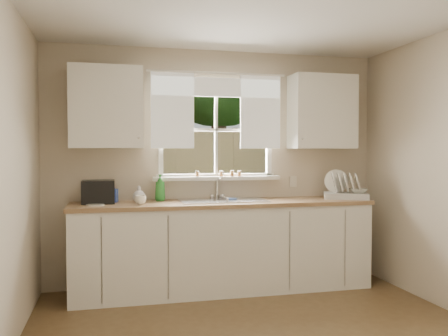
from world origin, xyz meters
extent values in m
cube|color=beige|center=(0.00, 2.00, 0.57)|extent=(3.60, 0.02, 1.15)
cube|color=beige|center=(0.00, 2.00, 2.33)|extent=(3.60, 0.02, 0.35)
cube|color=beige|center=(-1.20, 2.00, 1.65)|extent=(1.20, 0.02, 1.00)
cube|color=beige|center=(1.20, 2.00, 1.65)|extent=(1.20, 0.02, 1.00)
cube|color=white|center=(0.00, 2.02, 1.15)|extent=(1.30, 0.06, 0.05)
cube|color=white|center=(0.00, 2.02, 2.15)|extent=(1.30, 0.06, 0.05)
cube|color=white|center=(-0.60, 2.02, 1.65)|extent=(0.05, 0.06, 1.05)
cube|color=white|center=(0.60, 2.02, 1.65)|extent=(0.05, 0.06, 1.05)
cube|color=white|center=(0.00, 2.02, 1.65)|extent=(0.03, 0.04, 1.00)
cube|color=white|center=(0.00, 2.02, 1.65)|extent=(1.20, 0.04, 0.03)
cube|color=white|center=(0.00, 1.96, 1.13)|extent=(1.38, 0.14, 0.04)
cylinder|color=white|center=(0.00, 1.94, 2.25)|extent=(1.50, 0.02, 0.02)
cube|color=silver|center=(-0.48, 1.95, 1.85)|extent=(0.45, 0.02, 0.80)
cube|color=silver|center=(0.48, 1.95, 1.85)|extent=(0.45, 0.02, 0.80)
cube|color=silver|center=(0.00, 1.95, 2.10)|extent=(1.40, 0.02, 0.20)
cube|color=white|center=(0.00, 1.68, 0.43)|extent=(3.00, 0.62, 0.87)
cube|color=#94704A|center=(0.00, 1.68, 0.89)|extent=(3.04, 0.65, 0.04)
cube|color=white|center=(-1.15, 1.82, 1.85)|extent=(0.70, 0.33, 0.80)
cube|color=white|center=(1.15, 1.82, 1.85)|extent=(0.70, 0.33, 0.80)
cube|color=beige|center=(0.88, 1.99, 1.08)|extent=(0.08, 0.01, 0.12)
cylinder|color=brown|center=(-0.22, 1.94, 1.18)|extent=(0.04, 0.04, 0.06)
cylinder|color=brown|center=(0.24, 1.94, 1.18)|extent=(0.04, 0.04, 0.06)
cylinder|color=brown|center=(0.16, 1.94, 1.18)|extent=(0.04, 0.04, 0.06)
cylinder|color=brown|center=(0.04, 1.94, 1.18)|extent=(0.04, 0.04, 0.06)
cube|color=#335421|center=(0.00, 7.00, -0.02)|extent=(20.00, 10.00, 0.02)
cube|color=#9C8256|center=(0.00, 5.00, 0.90)|extent=(8.00, 0.10, 1.80)
cube|color=maroon|center=(-1.20, 8.50, 1.10)|extent=(3.00, 3.00, 2.20)
cube|color=black|center=(-1.20, 8.50, 2.35)|extent=(3.20, 3.20, 0.30)
cylinder|color=#423021|center=(1.40, 8.00, 1.60)|extent=(0.36, 0.36, 3.20)
sphere|color=#214716|center=(1.40, 8.00, 4.00)|extent=(4.00, 4.00, 4.00)
sphere|color=#214716|center=(0.30, 9.50, 4.50)|extent=(3.20, 3.20, 3.20)
cube|color=#B7B7BC|center=(0.00, 1.71, 0.83)|extent=(0.84, 0.46, 0.18)
cube|color=#B7B7BC|center=(0.00, 1.71, 0.92)|extent=(0.88, 0.50, 0.01)
cube|color=#B7B7BC|center=(0.00, 1.71, 0.89)|extent=(0.02, 0.41, 0.14)
cylinder|color=silver|center=(0.00, 1.96, 1.02)|extent=(0.03, 0.03, 0.22)
cylinder|color=silver|center=(0.00, 1.88, 1.13)|extent=(0.02, 0.18, 0.02)
sphere|color=silver|center=(-0.06, 1.96, 0.94)|extent=(0.05, 0.05, 0.05)
sphere|color=silver|center=(0.06, 1.96, 0.94)|extent=(0.05, 0.05, 0.05)
cube|color=silver|center=(1.35, 1.65, 0.94)|extent=(0.56, 0.50, 0.06)
cylinder|color=white|center=(1.30, 1.77, 1.09)|extent=(0.27, 0.17, 0.25)
cylinder|color=white|center=(1.24, 1.70, 1.08)|extent=(0.15, 0.23, 0.22)
cylinder|color=white|center=(1.30, 1.68, 1.08)|extent=(0.15, 0.23, 0.22)
cylinder|color=white|center=(1.35, 1.65, 1.08)|extent=(0.15, 0.23, 0.22)
cylinder|color=white|center=(1.41, 1.63, 1.08)|extent=(0.15, 0.23, 0.22)
cylinder|color=white|center=(1.46, 1.60, 1.08)|extent=(0.15, 0.23, 0.22)
imported|color=silver|center=(1.48, 1.61, 0.99)|extent=(0.25, 0.25, 0.05)
imported|color=#2B842E|center=(-0.62, 1.87, 1.05)|extent=(0.13, 0.13, 0.27)
imported|color=blue|center=(-1.09, 1.84, 1.01)|extent=(0.11, 0.11, 0.20)
imported|color=beige|center=(-0.84, 1.81, 0.99)|extent=(0.17, 0.17, 0.16)
cylinder|color=beige|center=(-1.26, 1.58, 0.92)|extent=(0.17, 0.17, 0.01)
imported|color=white|center=(-0.84, 1.59, 0.95)|extent=(0.13, 0.13, 0.09)
cube|color=black|center=(-1.23, 1.77, 1.02)|extent=(0.31, 0.27, 0.23)
camera|label=1|loc=(-1.11, -2.99, 1.42)|focal=38.00mm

